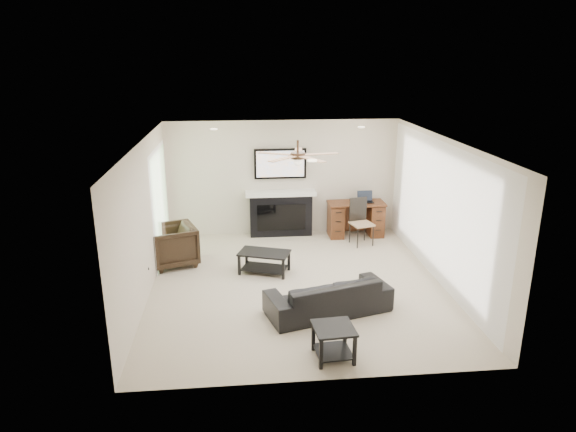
# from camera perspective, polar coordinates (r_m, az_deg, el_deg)

# --- Properties ---
(room_shell) EXTENTS (5.50, 5.54, 2.52)m
(room_shell) POSITION_cam_1_polar(r_m,az_deg,el_deg) (8.51, 2.34, 2.98)
(room_shell) COLOR beige
(room_shell) RESTS_ON ground
(sofa) EXTENTS (2.04, 1.23, 0.56)m
(sofa) POSITION_cam_1_polar(r_m,az_deg,el_deg) (8.00, 4.51, -8.79)
(sofa) COLOR black
(sofa) RESTS_ON ground
(armchair) EXTENTS (1.07, 1.06, 0.77)m
(armchair) POSITION_cam_1_polar(r_m,az_deg,el_deg) (9.90, -12.72, -3.19)
(armchair) COLOR black
(armchair) RESTS_ON ground
(coffee_table) EXTENTS (1.02, 0.77, 0.40)m
(coffee_table) POSITION_cam_1_polar(r_m,az_deg,el_deg) (9.39, -2.65, -5.16)
(coffee_table) COLOR black
(coffee_table) RESTS_ON ground
(end_table_near) EXTENTS (0.56, 0.56, 0.45)m
(end_table_near) POSITION_cam_1_polar(r_m,az_deg,el_deg) (6.93, 5.08, -13.81)
(end_table_near) COLOR black
(end_table_near) RESTS_ON ground
(end_table_left) EXTENTS (0.63, 0.63, 0.45)m
(end_table_left) POSITION_cam_1_polar(r_m,az_deg,el_deg) (9.09, -16.87, -6.55)
(end_table_left) COLOR black
(end_table_left) RESTS_ON ground
(fireplace_unit) EXTENTS (1.52, 0.34, 1.91)m
(fireplace_unit) POSITION_cam_1_polar(r_m,az_deg,el_deg) (11.07, -0.81, 2.54)
(fireplace_unit) COLOR black
(fireplace_unit) RESTS_ON ground
(desk) EXTENTS (1.22, 0.56, 0.76)m
(desk) POSITION_cam_1_polar(r_m,az_deg,el_deg) (11.30, 7.53, -0.34)
(desk) COLOR #371D0D
(desk) RESTS_ON ground
(desk_chair) EXTENTS (0.52, 0.53, 0.97)m
(desk_chair) POSITION_cam_1_polar(r_m,az_deg,el_deg) (10.76, 8.20, -0.70)
(desk_chair) COLOR black
(desk_chair) RESTS_ON ground
(laptop) EXTENTS (0.33, 0.24, 0.23)m
(laptop) POSITION_cam_1_polar(r_m,az_deg,el_deg) (11.19, 8.65, 2.08)
(laptop) COLOR black
(laptop) RESTS_ON desk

